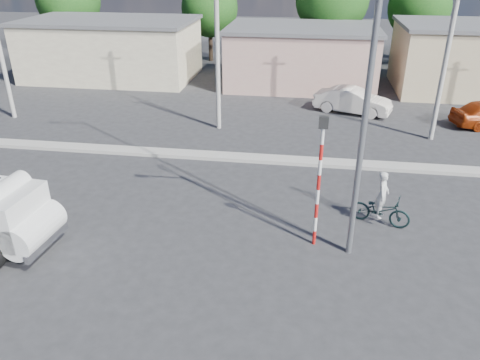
# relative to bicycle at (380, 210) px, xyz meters

# --- Properties ---
(ground_plane) EXTENTS (120.00, 120.00, 0.00)m
(ground_plane) POSITION_rel_bicycle_xyz_m (-5.43, -3.13, -0.54)
(ground_plane) COLOR #2C2C2E
(ground_plane) RESTS_ON ground
(median) EXTENTS (40.00, 0.80, 0.16)m
(median) POSITION_rel_bicycle_xyz_m (-5.43, 4.87, -0.46)
(median) COLOR #99968E
(median) RESTS_ON ground
(bicycle) EXTENTS (2.17, 1.29, 1.08)m
(bicycle) POSITION_rel_bicycle_xyz_m (0.00, 0.00, 0.00)
(bicycle) COLOR black
(bicycle) RESTS_ON ground
(cyclist) EXTENTS (0.57, 0.71, 1.69)m
(cyclist) POSITION_rel_bicycle_xyz_m (0.00, 0.00, 0.30)
(cyclist) COLOR silver
(cyclist) RESTS_ON ground
(car_cream) EXTENTS (4.69, 2.85, 1.46)m
(car_cream) POSITION_rel_bicycle_xyz_m (-0.16, 12.68, 0.19)
(car_cream) COLOR silver
(car_cream) RESTS_ON ground
(traffic_pole) EXTENTS (0.28, 0.18, 4.36)m
(traffic_pole) POSITION_rel_bicycle_xyz_m (-2.23, -1.63, 2.06)
(traffic_pole) COLOR red
(traffic_pole) RESTS_ON ground
(streetlight) EXTENTS (2.34, 0.22, 9.00)m
(streetlight) POSITION_rel_bicycle_xyz_m (-1.29, -1.93, 4.42)
(streetlight) COLOR slate
(streetlight) RESTS_ON ground
(building_row) EXTENTS (37.80, 7.30, 4.44)m
(building_row) POSITION_rel_bicycle_xyz_m (-4.33, 18.87, 1.59)
(building_row) COLOR #C4B394
(building_row) RESTS_ON ground
(tree_row) EXTENTS (43.62, 7.43, 8.42)m
(tree_row) POSITION_rel_bicycle_xyz_m (-1.67, 25.32, 4.46)
(tree_row) COLOR #38281E
(tree_row) RESTS_ON ground
(utility_poles) EXTENTS (35.40, 0.24, 8.00)m
(utility_poles) POSITION_rel_bicycle_xyz_m (-2.18, 8.87, 3.53)
(utility_poles) COLOR #99968E
(utility_poles) RESTS_ON ground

